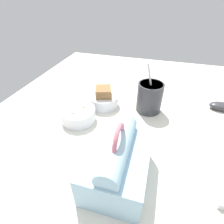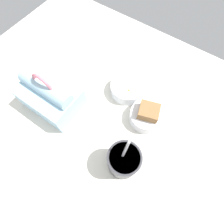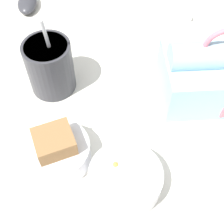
% 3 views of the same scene
% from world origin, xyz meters
% --- Properties ---
extents(desk_surface, '(1.40, 1.10, 0.02)m').
position_xyz_m(desk_surface, '(0.00, 0.00, 0.01)').
color(desk_surface, silver).
rests_on(desk_surface, ground).
extents(keyboard, '(0.37, 0.12, 0.02)m').
position_xyz_m(keyboard, '(0.07, 0.33, 0.03)').
color(keyboard, silver).
rests_on(keyboard, desk_surface).
extents(lunch_bag, '(0.20, 0.15, 0.18)m').
position_xyz_m(lunch_bag, '(0.24, 0.03, 0.08)').
color(lunch_bag, '#9EC6DB').
rests_on(lunch_bag, desk_surface).
extents(soup_cup, '(0.10, 0.10, 0.20)m').
position_xyz_m(soup_cup, '(-0.10, 0.07, 0.08)').
color(soup_cup, '#333338').
rests_on(soup_cup, desk_surface).
extents(bento_bowl_sandwich, '(0.12, 0.12, 0.08)m').
position_xyz_m(bento_bowl_sandwich, '(-0.08, -0.12, 0.05)').
color(bento_bowl_sandwich, silver).
rests_on(bento_bowl_sandwich, desk_surface).
extents(bento_bowl_snacks, '(0.13, 0.13, 0.06)m').
position_xyz_m(bento_bowl_snacks, '(0.04, -0.17, 0.05)').
color(bento_bowl_snacks, silver).
rests_on(bento_bowl_snacks, desk_surface).
extents(computer_mouse, '(0.05, 0.09, 0.03)m').
position_xyz_m(computer_mouse, '(-0.18, 0.36, 0.04)').
color(computer_mouse, '#333338').
rests_on(computer_mouse, desk_surface).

